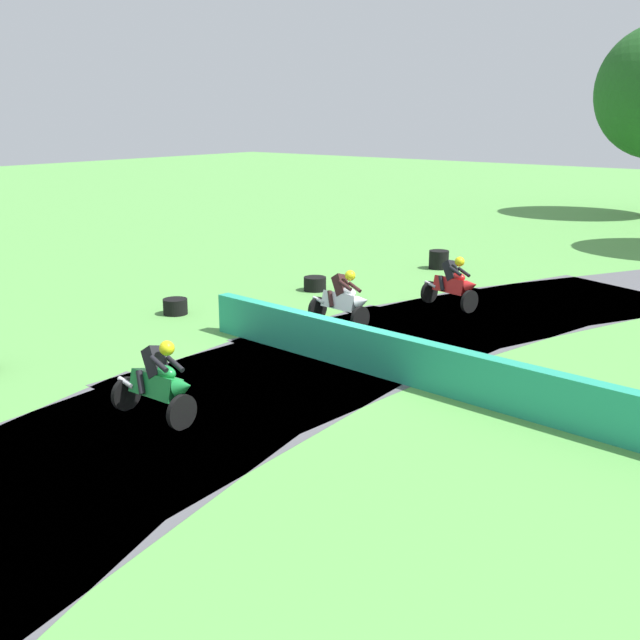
% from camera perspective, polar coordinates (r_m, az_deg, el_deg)
% --- Properties ---
extents(ground_plane, '(120.00, 120.00, 0.00)m').
position_cam_1_polar(ground_plane, '(16.28, 0.32, -2.90)').
color(ground_plane, '#569947').
extents(track_asphalt, '(9.31, 29.83, 0.01)m').
position_cam_1_polar(track_asphalt, '(15.68, 2.92, -3.62)').
color(track_asphalt, '#515156').
rests_on(track_asphalt, ground).
extents(safety_barrier, '(17.53, 1.41, 0.90)m').
position_cam_1_polar(safety_barrier, '(13.26, 18.40, -5.96)').
color(safety_barrier, '#239375').
rests_on(safety_barrier, ground).
extents(motorcycle_lead_red, '(1.71, 0.99, 1.43)m').
position_cam_1_polar(motorcycle_lead_red, '(20.66, 9.84, 2.67)').
color(motorcycle_lead_red, black).
rests_on(motorcycle_lead_red, ground).
extents(motorcycle_chase_white, '(1.70, 0.87, 1.43)m').
position_cam_1_polar(motorcycle_chase_white, '(18.70, 1.74, 1.54)').
color(motorcycle_chase_white, black).
rests_on(motorcycle_chase_white, ground).
extents(motorcycle_trailing_green, '(1.68, 0.82, 1.43)m').
position_cam_1_polar(motorcycle_trailing_green, '(13.29, -11.80, -4.54)').
color(motorcycle_trailing_green, black).
rests_on(motorcycle_trailing_green, ground).
extents(tire_stack_near, '(0.65, 0.65, 0.60)m').
position_cam_1_polar(tire_stack_near, '(25.86, 8.77, 4.43)').
color(tire_stack_near, black).
rests_on(tire_stack_near, ground).
extents(tire_stack_mid_a, '(0.65, 0.65, 0.40)m').
position_cam_1_polar(tire_stack_mid_a, '(22.42, -0.38, 2.70)').
color(tire_stack_mid_a, black).
rests_on(tire_stack_mid_a, ground).
extents(tire_stack_mid_b, '(0.63, 0.63, 0.40)m').
position_cam_1_polar(tire_stack_mid_b, '(20.14, -10.64, 0.99)').
color(tire_stack_mid_b, black).
rests_on(tire_stack_mid_b, ground).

